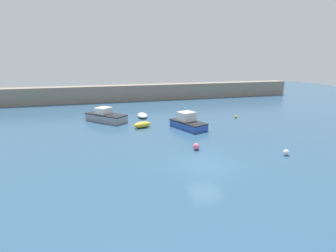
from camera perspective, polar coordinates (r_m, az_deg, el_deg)
The scene contains 9 objects.
ground_plane at distance 21.05m, azimuth 8.27°, elevation -8.56°, with size 120.00×120.00×0.20m, color #2D5170.
harbor_breakwater at distance 51.90m, azimuth -6.72°, elevation 7.26°, with size 65.55×2.77×2.99m, color gray.
rowboat_blue_near at distance 36.79m, azimuth -5.58°, elevation 2.32°, with size 1.46×2.70×0.59m.
dinghy_near_pier at distance 31.47m, azimuth -5.62°, elevation 0.30°, with size 2.41×1.66×0.71m.
cabin_cruiser_white at distance 31.07m, azimuth 4.32°, elevation 0.76°, with size 3.64×5.10×1.92m.
motorboat_with_cabin at distance 35.29m, azimuth -13.42°, elevation 2.06°, with size 5.41×5.61×1.81m.
mooring_buoy_yellow at distance 37.54m, azimuth 14.56°, elevation 1.99°, with size 0.36×0.36×0.36m, color yellow.
mooring_buoy_pink at distance 24.04m, azimuth 6.17°, elevation -4.46°, with size 0.60×0.60×0.60m, color #EA668C.
mooring_buoy_white at distance 24.78m, azimuth 24.34°, elevation -5.26°, with size 0.51×0.51×0.51m, color white.
Camera 1 is at (-8.07, -17.59, 8.18)m, focal length 28.00 mm.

